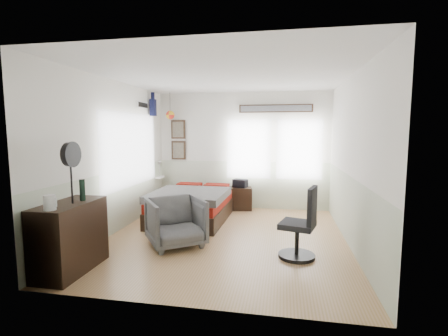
% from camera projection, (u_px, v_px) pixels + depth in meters
% --- Properties ---
extents(ground_plane, '(4.00, 4.50, 0.01)m').
position_uv_depth(ground_plane, '(226.00, 238.00, 5.54)').
color(ground_plane, '#B08247').
extents(room_shell, '(4.02, 4.52, 2.71)m').
position_uv_depth(room_shell, '(223.00, 143.00, 5.55)').
color(room_shell, white).
rests_on(room_shell, ground_plane).
extents(wall_decor, '(3.55, 1.32, 1.44)m').
position_uv_depth(wall_decor, '(193.00, 118.00, 7.41)').
color(wall_decor, '#321D13').
rests_on(wall_decor, room_shell).
extents(bed, '(1.46, 1.99, 0.62)m').
position_uv_depth(bed, '(192.00, 205.00, 6.62)').
color(bed, black).
rests_on(bed, ground_plane).
extents(dresser, '(0.48, 1.00, 0.90)m').
position_uv_depth(dresser, '(70.00, 237.00, 4.18)').
color(dresser, black).
rests_on(dresser, ground_plane).
extents(armchair, '(1.15, 1.16, 0.76)m').
position_uv_depth(armchair, '(176.00, 222.00, 5.12)').
color(armchair, '#4E4E51').
rests_on(armchair, ground_plane).
extents(nightstand, '(0.58, 0.50, 0.52)m').
position_uv_depth(nightstand, '(240.00, 198.00, 7.52)').
color(nightstand, black).
rests_on(nightstand, ground_plane).
extents(task_chair, '(0.57, 0.57, 1.04)m').
position_uv_depth(task_chair, '(301.00, 229.00, 4.59)').
color(task_chair, black).
rests_on(task_chair, ground_plane).
extents(kettle, '(0.16, 0.13, 0.18)m').
position_uv_depth(kettle, '(50.00, 203.00, 3.73)').
color(kettle, silver).
rests_on(kettle, dresser).
extents(bottle, '(0.07, 0.07, 0.28)m').
position_uv_depth(bottle, '(82.00, 190.00, 4.24)').
color(bottle, black).
rests_on(bottle, dresser).
extents(stand_fan, '(0.08, 0.32, 0.78)m').
position_uv_depth(stand_fan, '(71.00, 156.00, 4.03)').
color(stand_fan, black).
rests_on(stand_fan, dresser).
extents(black_bag, '(0.36, 0.29, 0.19)m').
position_uv_depth(black_bag, '(240.00, 183.00, 7.48)').
color(black_bag, black).
rests_on(black_bag, nightstand).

